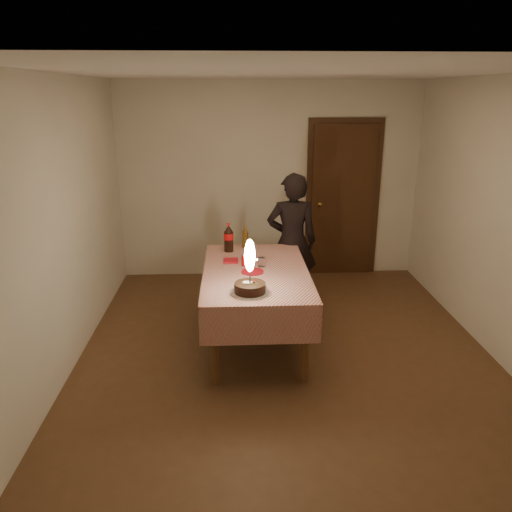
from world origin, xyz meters
name	(u,v)px	position (x,y,z in m)	size (l,w,h in m)	color
ground	(285,351)	(0.00, 0.00, 0.00)	(4.00, 4.50, 0.01)	brown
room_shell	(291,184)	(0.03, 0.08, 1.65)	(4.04, 4.54, 2.62)	beige
dining_table	(256,280)	(-0.28, 0.19, 0.68)	(1.02, 1.72, 0.79)	brown
birthday_cake	(250,280)	(-0.36, -0.38, 0.91)	(0.34, 0.34, 0.48)	white
red_plate	(252,272)	(-0.32, 0.14, 0.79)	(0.22, 0.22, 0.01)	red
red_cup	(246,261)	(-0.38, 0.33, 0.84)	(0.08, 0.08, 0.10)	red
clear_cup	(262,262)	(-0.22, 0.30, 0.83)	(0.07, 0.07, 0.09)	white
napkin_stack	(231,261)	(-0.52, 0.46, 0.80)	(0.15, 0.15, 0.02)	#A7131D
cola_bottle	(229,238)	(-0.55, 0.80, 0.94)	(0.10, 0.10, 0.32)	black
amber_bottle_left	(245,237)	(-0.36, 0.93, 0.91)	(0.06, 0.06, 0.25)	#5A3A0F
photographer	(292,242)	(0.18, 1.10, 0.80)	(0.59, 0.44, 1.59)	black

